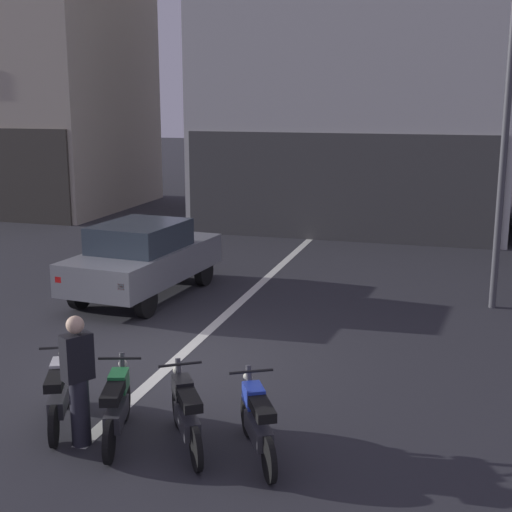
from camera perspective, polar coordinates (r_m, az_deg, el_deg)
name	(u,v)px	position (r m, az deg, el deg)	size (l,w,h in m)	color
ground_plane	(173,362)	(11.71, -6.69, -8.54)	(120.00, 120.00, 0.00)	#2B2B30
lane_centre_line	(270,275)	(17.12, 1.14, -1.55)	(0.20, 18.00, 0.01)	silver
building_corner_left	(15,12)	(29.56, -18.86, 18.17)	(8.44, 7.35, 14.76)	#B2A893
car_grey_crossing_near	(144,257)	(15.27, -9.07, -0.08)	(2.14, 4.25, 1.64)	black
street_lamp	(508,102)	(14.74, 19.67, 11.62)	(0.36, 0.36, 6.78)	#47474C
motorcycle_white_row_leftmost	(59,392)	(9.74, -15.61, -10.56)	(0.77, 1.55, 0.98)	black
motorcycle_green_row_left_mid	(117,405)	(9.20, -11.17, -11.74)	(0.65, 1.61, 0.98)	black
motorcycle_black_row_centre	(186,412)	(8.90, -5.68, -12.43)	(0.97, 1.44, 0.98)	black
motorcycle_blue_row_right_mid	(257,421)	(8.63, 0.10, -13.17)	(0.88, 1.49, 0.98)	black
person_by_motorcycles	(78,380)	(9.01, -14.16, -9.67)	(0.38, 0.42, 1.67)	#23232D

